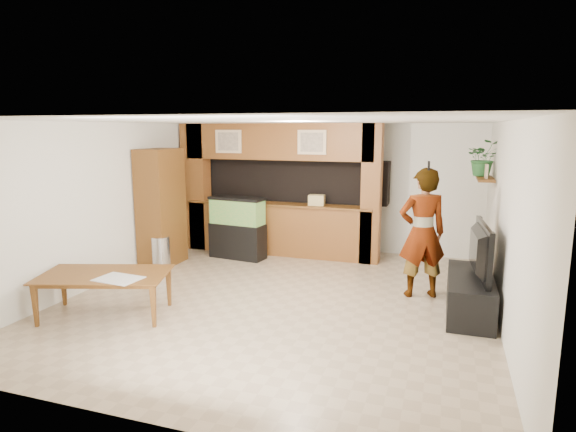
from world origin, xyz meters
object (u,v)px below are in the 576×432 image
(television, at_px, (473,250))
(person, at_px, (422,233))
(pantry_cabinet, at_px, (161,207))
(aquarium, at_px, (238,228))
(dining_table, at_px, (105,295))

(television, bearing_deg, person, 49.66)
(pantry_cabinet, relative_size, aquarium, 1.78)
(television, relative_size, person, 0.65)
(television, distance_m, dining_table, 4.98)
(pantry_cabinet, xyz_separation_m, television, (5.35, -0.80, -0.18))
(aquarium, relative_size, dining_table, 0.72)
(aquarium, xyz_separation_m, television, (4.20, -1.64, 0.30))
(pantry_cabinet, relative_size, television, 1.70)
(aquarium, height_order, person, person)
(aquarium, relative_size, television, 0.95)
(pantry_cabinet, xyz_separation_m, dining_table, (0.70, -2.49, -0.78))
(pantry_cabinet, height_order, person, pantry_cabinet)
(pantry_cabinet, height_order, dining_table, pantry_cabinet)
(pantry_cabinet, height_order, television, pantry_cabinet)
(aquarium, bearing_deg, television, -14.08)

